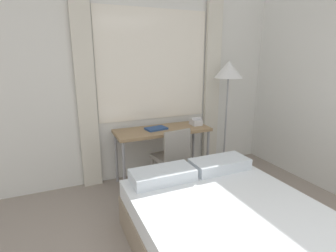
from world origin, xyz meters
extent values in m
cube|color=silver|center=(0.00, 3.29, 1.35)|extent=(5.20, 0.05, 2.70)
cube|color=white|center=(0.22, 3.25, 1.60)|extent=(1.60, 0.01, 1.50)
cube|color=beige|center=(-0.72, 3.21, 1.30)|extent=(0.24, 0.06, 2.60)
cube|color=beige|center=(1.16, 3.21, 1.30)|extent=(0.24, 0.06, 2.60)
cube|color=#937551|center=(0.22, 2.95, 0.75)|extent=(1.30, 0.51, 0.04)
cylinder|color=gray|center=(-0.39, 2.74, 0.36)|extent=(0.04, 0.04, 0.73)
cylinder|color=gray|center=(0.83, 2.74, 0.36)|extent=(0.04, 0.04, 0.73)
cylinder|color=gray|center=(-0.39, 3.16, 0.36)|extent=(0.04, 0.04, 0.73)
cylinder|color=gray|center=(0.83, 3.16, 0.36)|extent=(0.04, 0.04, 0.73)
cube|color=gray|center=(0.24, 2.76, 0.42)|extent=(0.45, 0.45, 0.05)
cube|color=gray|center=(0.27, 2.58, 0.64)|extent=(0.38, 0.09, 0.39)
cylinder|color=gray|center=(0.10, 2.57, 0.20)|extent=(0.03, 0.03, 0.39)
cylinder|color=gray|center=(0.44, 2.61, 0.20)|extent=(0.03, 0.03, 0.39)
cylinder|color=gray|center=(0.05, 2.90, 0.20)|extent=(0.03, 0.03, 0.39)
cylinder|color=gray|center=(0.39, 2.95, 0.20)|extent=(0.03, 0.03, 0.39)
cube|color=silver|center=(0.18, 1.17, 0.41)|extent=(1.50, 2.04, 0.19)
cube|color=silver|center=(-0.17, 2.01, 0.57)|extent=(0.64, 0.32, 0.12)
cube|color=silver|center=(0.52, 2.01, 0.57)|extent=(0.64, 0.32, 0.12)
cylinder|color=#4C4C51|center=(1.20, 2.86, 0.01)|extent=(0.25, 0.25, 0.03)
cylinder|color=gray|center=(1.20, 2.86, 0.73)|extent=(0.02, 0.02, 1.40)
cone|color=silver|center=(1.20, 2.86, 1.55)|extent=(0.41, 0.41, 0.24)
cube|color=silver|center=(0.74, 2.95, 0.81)|extent=(0.14, 0.16, 0.08)
cube|color=silver|center=(0.74, 2.95, 0.86)|extent=(0.16, 0.06, 0.02)
cube|color=navy|center=(0.13, 2.96, 0.78)|extent=(0.30, 0.22, 0.02)
cube|color=white|center=(0.13, 2.96, 0.78)|extent=(0.29, 0.21, 0.01)
camera|label=1|loc=(-1.10, -0.25, 1.74)|focal=28.00mm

